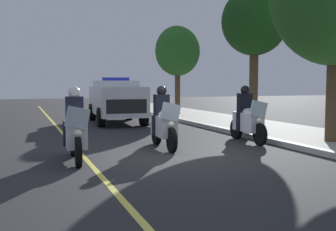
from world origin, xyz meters
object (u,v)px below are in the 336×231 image
police_motorcycle_lead_right (163,123)px  police_suv (116,99)px  tree_behind_suv (178,51)px  cyclist_background (131,99)px  police_motorcycle_lead_left (75,131)px  police_motorcycle_trailing (247,119)px  tree_far_back (255,22)px

police_motorcycle_lead_right → police_suv: 7.50m
police_motorcycle_lead_right → police_suv: bearing=176.9°
tree_behind_suv → police_suv: bearing=-55.7°
police_motorcycle_lead_right → cyclist_background: size_ratio=1.22×
police_motorcycle_lead_left → police_motorcycle_lead_right: 2.72m
police_motorcycle_trailing → police_motorcycle_lead_left: bearing=-77.0°
police_motorcycle_lead_left → cyclist_background: police_motorcycle_lead_left is taller
police_motorcycle_lead_right → tree_far_back: size_ratio=0.37×
police_motorcycle_trailing → police_suv: size_ratio=0.43×
police_motorcycle_lead_right → tree_behind_suv: (-10.26, 4.49, 2.83)m
police_motorcycle_lead_right → police_motorcycle_trailing: same height
police_suv → cyclist_background: bearing=157.8°
tree_far_back → tree_behind_suv: bearing=-166.3°
police_suv → tree_behind_suv: (-2.78, 4.08, 2.46)m
police_motorcycle_trailing → police_suv: police_suv is taller
police_motorcycle_trailing → police_suv: (-7.29, -2.37, 0.37)m
tree_far_back → tree_behind_suv: 5.75m
police_motorcycle_lead_left → tree_behind_suv: (-11.29, 7.01, 2.83)m
police_motorcycle_lead_left → police_motorcycle_lead_right: same height
police_motorcycle_trailing → tree_far_back: size_ratio=0.37×
police_motorcycle_trailing → tree_behind_suv: bearing=170.3°
police_motorcycle_trailing → cyclist_background: size_ratio=1.22×
police_motorcycle_trailing → police_suv: 7.67m
police_motorcycle_lead_left → police_motorcycle_lead_right: size_ratio=1.00×
police_motorcycle_lead_left → tree_far_back: 10.80m
police_motorcycle_lead_right → tree_far_back: (-4.74, 5.84, 3.69)m
police_motorcycle_lead_right → police_motorcycle_trailing: bearing=93.9°
cyclist_background → tree_far_back: size_ratio=0.30×
police_motorcycle_lead_left → police_suv: 9.00m
police_motorcycle_lead_right → police_motorcycle_trailing: 2.78m
police_motorcycle_lead_left → police_suv: size_ratio=0.43×
police_motorcycle_lead_left → police_motorcycle_lead_right: (-1.03, 2.52, 0.00)m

